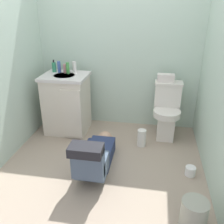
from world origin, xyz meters
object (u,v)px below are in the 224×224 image
(faucet, at_px, (68,69))
(paper_towel_roll, at_px, (142,138))
(trash_can, at_px, (194,215))
(vanity_cabinet, at_px, (67,103))
(tissue_box, at_px, (166,78))
(bottle_green, at_px, (68,68))
(toilet_paper_roll, at_px, (190,171))
(soap_dispenser, at_px, (54,67))
(toilet, at_px, (167,111))
(bottle_blue, at_px, (59,67))
(bottle_white, at_px, (74,67))
(person_plumber, at_px, (95,155))
(bottle_pink, at_px, (65,69))

(faucet, height_order, paper_towel_roll, faucet)
(paper_towel_roll, bearing_deg, trash_can, -67.70)
(vanity_cabinet, relative_size, faucet, 8.20)
(tissue_box, height_order, trash_can, tissue_box)
(vanity_cabinet, relative_size, trash_can, 3.07)
(bottle_green, relative_size, toilet_paper_roll, 1.40)
(tissue_box, distance_m, soap_dispenser, 1.52)
(toilet, bearing_deg, bottle_blue, 178.35)
(trash_can, bearing_deg, faucet, 134.17)
(soap_dispenser, xyz_separation_m, bottle_white, (0.29, 0.01, 0.01))
(soap_dispenser, height_order, bottle_blue, soap_dispenser)
(toilet, bearing_deg, soap_dispenser, 177.75)
(tissue_box, relative_size, paper_towel_roll, 0.98)
(paper_towel_roll, relative_size, toilet_paper_roll, 2.04)
(soap_dispenser, height_order, bottle_green, soap_dispenser)
(vanity_cabinet, distance_m, paper_towel_roll, 1.14)
(toilet, relative_size, vanity_cabinet, 0.91)
(person_plumber, bearing_deg, bottle_green, 122.47)
(soap_dispenser, distance_m, toilet_paper_roll, 2.19)
(soap_dispenser, bearing_deg, toilet_paper_roll, -26.22)
(vanity_cabinet, relative_size, person_plumber, 0.77)
(tissue_box, height_order, bottle_white, bottle_white)
(vanity_cabinet, bearing_deg, bottle_pink, 105.10)
(faucet, relative_size, trash_can, 0.37)
(toilet, relative_size, bottle_white, 4.97)
(trash_can, relative_size, paper_towel_roll, 1.19)
(faucet, height_order, bottle_pink, bottle_pink)
(tissue_box, relative_size, toilet_paper_roll, 2.00)
(bottle_blue, xyz_separation_m, bottle_pink, (0.09, -0.01, -0.02))
(vanity_cabinet, height_order, bottle_blue, bottle_blue)
(paper_towel_roll, bearing_deg, bottle_blue, 162.90)
(trash_can, bearing_deg, person_plumber, 146.92)
(toilet_paper_roll, bearing_deg, bottle_blue, 153.23)
(faucet, xyz_separation_m, soap_dispenser, (-0.19, -0.02, 0.02))
(tissue_box, relative_size, bottle_green, 1.43)
(tissue_box, relative_size, bottle_white, 1.46)
(faucet, xyz_separation_m, tissue_box, (1.32, 0.01, -0.07))
(toilet, distance_m, bottle_green, 1.44)
(paper_towel_roll, height_order, toilet_paper_roll, paper_towel_roll)
(person_plumber, bearing_deg, bottle_white, 117.31)
(toilet, distance_m, trash_can, 1.56)
(toilet, distance_m, faucet, 1.46)
(faucet, relative_size, bottle_white, 0.66)
(person_plumber, distance_m, trash_can, 1.15)
(toilet, bearing_deg, faucet, 176.60)
(vanity_cabinet, bearing_deg, trash_can, -43.16)
(tissue_box, relative_size, trash_can, 0.82)
(vanity_cabinet, distance_m, trash_can, 2.16)
(bottle_white, bearing_deg, toilet, -3.31)
(bottle_blue, bearing_deg, toilet_paper_roll, -26.77)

